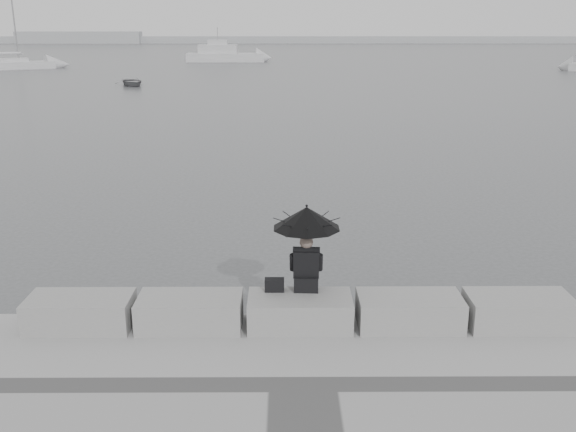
{
  "coord_description": "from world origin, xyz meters",
  "views": [
    {
      "loc": [
        -0.24,
        -9.51,
        5.05
      ],
      "look_at": [
        -0.16,
        3.0,
        1.25
      ],
      "focal_mm": 40.0,
      "sensor_mm": 36.0,
      "label": 1
    }
  ],
  "objects_px": {
    "sailboat_left": "(14,64)",
    "motor_cruiser": "(226,55)",
    "seated_person": "(307,230)",
    "dinghy": "(132,82)"
  },
  "relations": [
    {
      "from": "dinghy",
      "to": "sailboat_left",
      "type": "bearing_deg",
      "value": 105.43
    },
    {
      "from": "motor_cruiser",
      "to": "dinghy",
      "type": "bearing_deg",
      "value": -98.32
    },
    {
      "from": "sailboat_left",
      "to": "motor_cruiser",
      "type": "bearing_deg",
      "value": 1.82
    },
    {
      "from": "seated_person",
      "to": "dinghy",
      "type": "height_order",
      "value": "seated_person"
    },
    {
      "from": "sailboat_left",
      "to": "dinghy",
      "type": "distance_m",
      "value": 25.97
    },
    {
      "from": "seated_person",
      "to": "motor_cruiser",
      "type": "bearing_deg",
      "value": 98.65
    },
    {
      "from": "seated_person",
      "to": "motor_cruiser",
      "type": "relative_size",
      "value": 0.14
    },
    {
      "from": "sailboat_left",
      "to": "motor_cruiser",
      "type": "height_order",
      "value": "sailboat_left"
    },
    {
      "from": "seated_person",
      "to": "dinghy",
      "type": "relative_size",
      "value": 0.4
    },
    {
      "from": "sailboat_left",
      "to": "seated_person",
      "type": "bearing_deg",
      "value": -94.35
    }
  ]
}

